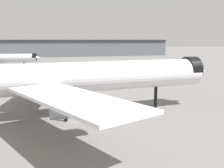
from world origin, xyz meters
The scene contains 5 objects.
ground centered at (0.00, 0.00, 0.00)m, with size 900.00×900.00×0.00m, color slate.
airliner_near_gate centered at (0.74, 2.91, 7.53)m, with size 63.00×57.40×17.09m.
airliner_far_taxiway centered at (-21.88, 103.64, 5.38)m, with size 41.32×37.02×12.21m.
terminal_building centered at (-11.86, 198.96, 7.56)m, with size 256.29×27.52×28.63m.
service_truck_front centered at (-10.19, 38.49, 1.59)m, with size 3.73×5.91×3.00m.
Camera 1 is at (-7.22, -49.15, 14.87)m, focal length 43.62 mm.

